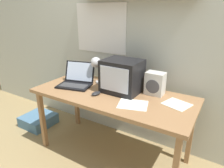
{
  "coord_description": "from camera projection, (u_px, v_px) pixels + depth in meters",
  "views": [
    {
      "loc": [
        0.94,
        -1.54,
        1.49
      ],
      "look_at": [
        0.0,
        0.0,
        0.82
      ],
      "focal_mm": 32.0,
      "sensor_mm": 36.0,
      "label": 1
    }
  ],
  "objects": [
    {
      "name": "laptop",
      "position": [
        77.0,
        79.0,
        2.17
      ],
      "size": [
        0.41,
        0.38,
        0.23
      ],
      "rotation": [
        0.0,
        0.0,
        0.25
      ],
      "color": "black",
      "rests_on": "corner_desk"
    },
    {
      "name": "juice_glass",
      "position": [
        81.0,
        73.0,
        2.35
      ],
      "size": [
        0.07,
        0.07,
        0.15
      ],
      "color": "white",
      "rests_on": "corner_desk"
    },
    {
      "name": "floor_cushion",
      "position": [
        39.0,
        120.0,
        2.74
      ],
      "size": [
        0.39,
        0.39,
        0.14
      ],
      "color": "teal",
      "rests_on": "ground_plane"
    },
    {
      "name": "corner_desk",
      "position": [
        112.0,
        99.0,
        1.98
      ],
      "size": [
        1.59,
        0.7,
        0.72
      ],
      "color": "#9D7048",
      "rests_on": "ground_plane"
    },
    {
      "name": "desk_lamp",
      "position": [
        97.0,
        66.0,
        2.15
      ],
      "size": [
        0.15,
        0.18,
        0.3
      ],
      "rotation": [
        0.0,
        0.0,
        -0.4
      ],
      "color": "silver",
      "rests_on": "corner_desk"
    },
    {
      "name": "open_notebook",
      "position": [
        177.0,
        104.0,
        1.73
      ],
      "size": [
        0.26,
        0.24,
        0.0
      ],
      "rotation": [
        0.0,
        0.0,
        -0.31
      ],
      "color": "white",
      "rests_on": "corner_desk"
    },
    {
      "name": "ground_plane",
      "position": [
        112.0,
        153.0,
        2.21
      ],
      "size": [
        12.0,
        12.0,
        0.0
      ],
      "primitive_type": "plane",
      "color": "#9D8557"
    },
    {
      "name": "crt_monitor",
      "position": [
        122.0,
        76.0,
        1.96
      ],
      "size": [
        0.37,
        0.32,
        0.32
      ],
      "rotation": [
        0.0,
        0.0,
        -0.02
      ],
      "color": "black",
      "rests_on": "corner_desk"
    },
    {
      "name": "back_wall",
      "position": [
        134.0,
        27.0,
        2.11
      ],
      "size": [
        5.6,
        0.24,
        2.6
      ],
      "color": "beige",
      "rests_on": "ground_plane"
    },
    {
      "name": "computer_mouse",
      "position": [
        96.0,
        93.0,
        1.92
      ],
      "size": [
        0.08,
        0.11,
        0.03
      ],
      "rotation": [
        0.0,
        0.0,
        -0.19
      ],
      "color": "#232326",
      "rests_on": "corner_desk"
    },
    {
      "name": "loose_paper_near_monitor",
      "position": [
        133.0,
        105.0,
        1.73
      ],
      "size": [
        0.3,
        0.27,
        0.0
      ],
      "rotation": [
        0.0,
        0.0,
        0.3
      ],
      "color": "white",
      "rests_on": "corner_desk"
    },
    {
      "name": "space_heater",
      "position": [
        155.0,
        83.0,
        1.91
      ],
      "size": [
        0.18,
        0.13,
        0.22
      ],
      "rotation": [
        0.0,
        0.0,
        -0.02
      ],
      "color": "silver",
      "rests_on": "corner_desk"
    }
  ]
}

